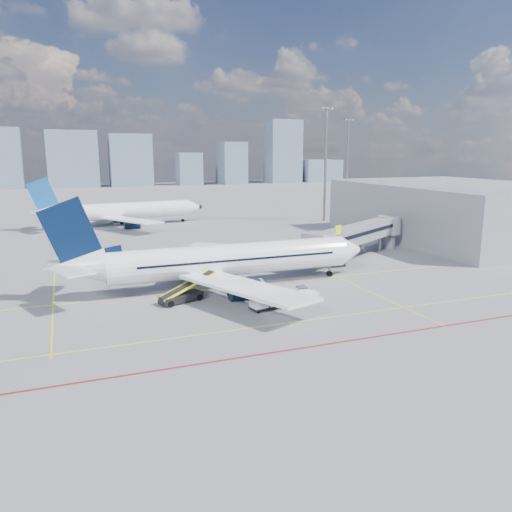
{
  "coord_description": "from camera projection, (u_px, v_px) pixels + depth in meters",
  "views": [
    {
      "loc": [
        -18.15,
        -46.66,
        15.92
      ],
      "look_at": [
        2.18,
        6.03,
        4.0
      ],
      "focal_mm": 35.0,
      "sensor_mm": 36.0,
      "label": 1
    }
  ],
  "objects": [
    {
      "name": "belt_loader",
      "position": [
        182.0,
        295.0,
        53.55
      ],
      "size": [
        6.86,
        3.84,
        2.8
      ],
      "rotation": [
        0.0,
        0.0,
        0.37
      ],
      "color": "black",
      "rests_on": "ground"
    },
    {
      "name": "second_aircraft",
      "position": [
        120.0,
        211.0,
        107.07
      ],
      "size": [
        36.71,
        31.94,
        10.84
      ],
      "rotation": [
        0.0,
        0.0,
        0.1
      ],
      "color": "white",
      "rests_on": "ground"
    },
    {
      "name": "ramp_worker",
      "position": [
        292.0,
        296.0,
        52.94
      ],
      "size": [
        0.4,
        0.59,
        1.6
      ],
      "primitive_type": "imported",
      "rotation": [
        0.0,
        0.0,
        1.54
      ],
      "color": "yellow",
      "rests_on": "ground"
    },
    {
      "name": "baggage_tug",
      "position": [
        305.0,
        295.0,
        53.32
      ],
      "size": [
        2.64,
        1.74,
        1.75
      ],
      "rotation": [
        0.0,
        0.0,
        -0.09
      ],
      "color": "white",
      "rests_on": "ground"
    },
    {
      "name": "floodlight_mast_ne",
      "position": [
        326.0,
        161.0,
        113.06
      ],
      "size": [
        3.2,
        0.61,
        25.45
      ],
      "color": "slate",
      "rests_on": "ground"
    },
    {
      "name": "jet_bridge",
      "position": [
        362.0,
        233.0,
        75.22
      ],
      "size": [
        23.55,
        15.78,
        6.3
      ],
      "color": "gray",
      "rests_on": "ground"
    },
    {
      "name": "floodlight_mast_far",
      "position": [
        347.0,
        159.0,
        154.52
      ],
      "size": [
        3.2,
        0.61,
        25.45
      ],
      "color": "slate",
      "rests_on": "ground"
    },
    {
      "name": "main_aircraft",
      "position": [
        219.0,
        261.0,
        58.67
      ],
      "size": [
        39.25,
        34.2,
        11.44
      ],
      "rotation": [
        0.0,
        0.0,
        -0.0
      ],
      "color": "white",
      "rests_on": "ground"
    },
    {
      "name": "cargo_dolly",
      "position": [
        266.0,
        300.0,
        50.87
      ],
      "size": [
        3.59,
        2.09,
        1.85
      ],
      "rotation": [
        0.0,
        0.0,
        0.18
      ],
      "color": "black",
      "rests_on": "ground"
    },
    {
      "name": "terminal_block",
      "position": [
        413.0,
        213.0,
        89.05
      ],
      "size": [
        10.0,
        42.0,
        10.0
      ],
      "color": "gray",
      "rests_on": "ground"
    },
    {
      "name": "ground",
      "position": [
        257.0,
        306.0,
        52.28
      ],
      "size": [
        420.0,
        420.0,
        0.0
      ],
      "primitive_type": "plane",
      "color": "slate",
      "rests_on": "ground"
    },
    {
      "name": "apron_markings",
      "position": [
        266.0,
        318.0,
        48.51
      ],
      "size": [
        90.0,
        35.12,
        0.01
      ],
      "color": "#FFF80D",
      "rests_on": "ground"
    },
    {
      "name": "distant_skyline",
      "position": [
        102.0,
        160.0,
        223.0
      ],
      "size": [
        245.39,
        15.4,
        31.21
      ],
      "color": "slate",
      "rests_on": "ground"
    }
  ]
}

